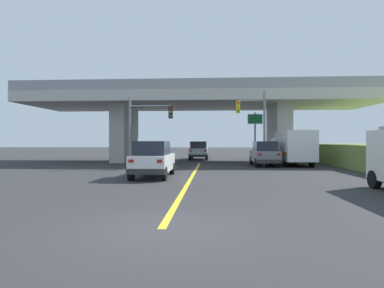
% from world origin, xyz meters
% --- Properties ---
extents(ground, '(160.00, 160.00, 0.00)m').
position_xyz_m(ground, '(0.00, 24.71, 0.00)').
color(ground, '#2B2B2D').
extents(overpass_bridge, '(33.53, 9.63, 7.38)m').
position_xyz_m(overpass_bridge, '(0.00, 24.71, 5.32)').
color(overpass_bridge, '#B7B5AD').
rests_on(overpass_bridge, ground).
extents(lane_divider_stripe, '(0.20, 22.24, 0.01)m').
position_xyz_m(lane_divider_stripe, '(0.00, 11.12, 0.00)').
color(lane_divider_stripe, yellow).
rests_on(lane_divider_stripe, ground).
extents(suv_lead, '(1.96, 4.46, 2.02)m').
position_xyz_m(suv_lead, '(-2.15, 10.54, 1.01)').
color(suv_lead, silver).
rests_on(suv_lead, ground).
extents(suv_crossing, '(1.95, 4.59, 2.02)m').
position_xyz_m(suv_crossing, '(5.44, 19.44, 1.01)').
color(suv_crossing, slate).
rests_on(suv_crossing, ground).
extents(box_truck, '(2.33, 7.14, 2.88)m').
position_xyz_m(box_truck, '(7.94, 20.54, 1.54)').
color(box_truck, silver).
rests_on(box_truck, ground).
extents(sedan_oncoming, '(2.04, 4.79, 2.02)m').
position_xyz_m(sedan_oncoming, '(-0.35, 28.79, 1.02)').
color(sedan_oncoming, silver).
rests_on(sedan_oncoming, ground).
extents(traffic_signal_nearside, '(2.30, 0.36, 5.98)m').
position_xyz_m(traffic_signal_nearside, '(4.53, 18.19, 3.71)').
color(traffic_signal_nearside, slate).
rests_on(traffic_signal_nearside, ground).
extents(traffic_signal_farside, '(3.44, 0.36, 5.50)m').
position_xyz_m(traffic_signal_farside, '(-4.07, 17.33, 3.48)').
color(traffic_signal_farside, slate).
rests_on(traffic_signal_farside, ground).
extents(highway_sign, '(1.39, 0.17, 4.71)m').
position_xyz_m(highway_sign, '(5.12, 22.90, 3.40)').
color(highway_sign, '#56595E').
rests_on(highway_sign, ground).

